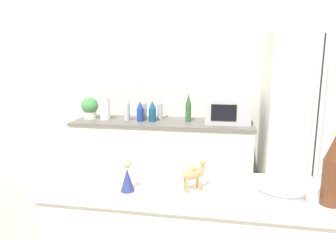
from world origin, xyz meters
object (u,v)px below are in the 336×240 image
potted_plant (90,107)px  camel_figurine (193,173)px  microwave (228,110)px  back_bottle_3 (160,107)px  back_bottle_1 (143,107)px  back_bottle_4 (188,108)px  wine_bottle (333,171)px  back_bottle_5 (127,108)px  wise_man_figurine_blue (127,178)px  fruit_bowl (282,190)px  back_bottle_2 (152,112)px  refrigerator (305,125)px  back_bottle_0 (140,111)px  back_bottle_6 (153,109)px  paper_towel_roll (105,109)px

potted_plant → camel_figurine: (1.41, -1.92, -0.01)m
microwave → back_bottle_3: (-0.78, 0.08, 0.00)m
microwave → back_bottle_1: back_bottle_1 is taller
back_bottle_1 → back_bottle_4: size_ratio=0.94×
wine_bottle → microwave: bearing=101.6°
back_bottle_5 → wise_man_figurine_blue: back_bottle_5 is taller
fruit_bowl → camel_figurine: size_ratio=1.40×
back_bottle_2 → back_bottle_4: (0.40, 0.07, 0.04)m
refrigerator → camel_figurine: bearing=-118.1°
refrigerator → potted_plant: size_ratio=7.27×
back_bottle_1 → wine_bottle: size_ratio=0.93×
microwave → wine_bottle: bearing=-78.4°
fruit_bowl → camel_figurine: bearing=-179.1°
back_bottle_4 → back_bottle_5: size_ratio=1.05×
back_bottle_0 → back_bottle_5: 0.16m
back_bottle_0 → back_bottle_4: 0.55m
microwave → back_bottle_6: microwave is taller
microwave → back_bottle_4: size_ratio=1.48×
back_bottle_3 → back_bottle_5: back_bottle_5 is taller
wine_bottle → fruit_bowl: 0.23m
microwave → back_bottle_4: (-0.43, -0.00, 0.02)m
back_bottle_5 → back_bottle_6: bearing=24.5°
paper_towel_roll → back_bottle_4: size_ratio=0.77×
back_bottle_6 → wine_bottle: size_ratio=0.78×
back_bottle_3 → back_bottle_5: 0.39m
fruit_bowl → back_bottle_1: bearing=121.0°
back_bottle_1 → refrigerator: bearing=-4.4°
back_bottle_0 → back_bottle_2: size_ratio=0.99×
microwave → refrigerator: bearing=-7.5°
paper_towel_roll → back_bottle_3: bearing=11.4°
back_bottle_3 → fruit_bowl: bearing=-63.8°
refrigerator → paper_towel_roll: 2.21m
microwave → fruit_bowl: (0.22, -1.95, -0.07)m
wise_man_figurine_blue → back_bottle_0: bearing=103.6°
potted_plant → paper_towel_roll: size_ratio=1.01×
paper_towel_roll → microwave: 1.41m
back_bottle_6 → fruit_bowl: back_bottle_6 is taller
back_bottle_2 → wine_bottle: bearing=-57.1°
back_bottle_0 → wine_bottle: bearing=-54.1°
back_bottle_5 → microwave: bearing=3.9°
refrigerator → potted_plant: 2.40m
wine_bottle → wise_man_figurine_blue: (-0.92, -0.02, -0.09)m
paper_towel_roll → back_bottle_5: (0.28, -0.03, 0.02)m
paper_towel_roll → back_bottle_3: back_bottle_3 is taller
back_bottle_3 → back_bottle_5: (-0.35, -0.16, 0.01)m
back_bottle_4 → back_bottle_5: bearing=-174.1°
refrigerator → back_bottle_6: refrigerator is taller
potted_plant → wise_man_figurine_blue: bearing=-61.1°
wise_man_figurine_blue → microwave: bearing=75.8°
back_bottle_2 → back_bottle_6: bearing=101.8°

